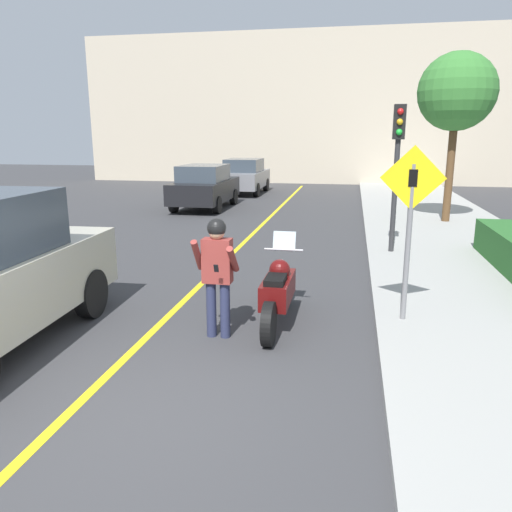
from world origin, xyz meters
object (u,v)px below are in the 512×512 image
(person_biker, at_px, (217,266))
(street_tree, at_px, (457,93))
(crossing_sign, at_px, (410,218))
(parked_car_black, at_px, (205,186))
(parked_car_grey, at_px, (245,176))
(motorcycle, at_px, (278,291))
(traffic_light, at_px, (398,150))

(person_biker, relative_size, street_tree, 0.33)
(person_biker, xyz_separation_m, street_tree, (4.76, 10.25, 3.00))
(crossing_sign, height_order, street_tree, street_tree)
(parked_car_black, relative_size, parked_car_grey, 1.00)
(motorcycle, distance_m, street_tree, 10.95)
(street_tree, bearing_deg, parked_car_grey, 138.04)
(crossing_sign, bearing_deg, motorcycle, -173.04)
(motorcycle, height_order, parked_car_black, parked_car_black)
(crossing_sign, height_order, parked_car_grey, crossing_sign)
(person_biker, relative_size, traffic_light, 0.51)
(person_biker, distance_m, crossing_sign, 2.83)
(traffic_light, xyz_separation_m, parked_car_grey, (-6.13, 12.08, -1.60))
(crossing_sign, bearing_deg, traffic_light, 88.20)
(person_biker, bearing_deg, parked_car_grey, 100.90)
(motorcycle, relative_size, crossing_sign, 0.91)
(crossing_sign, distance_m, parked_car_black, 13.09)
(traffic_light, distance_m, street_tree, 5.40)
(crossing_sign, distance_m, street_tree, 9.87)
(person_biker, height_order, street_tree, street_tree)
(motorcycle, xyz_separation_m, traffic_light, (2.00, 4.80, 1.95))
(street_tree, distance_m, parked_car_black, 9.39)
(traffic_light, bearing_deg, parked_car_black, 134.12)
(motorcycle, bearing_deg, person_biker, -137.28)
(motorcycle, xyz_separation_m, parked_car_black, (-4.59, 11.60, 0.35))
(traffic_light, bearing_deg, parked_car_grey, 116.93)
(street_tree, bearing_deg, motorcycle, -112.80)
(traffic_light, relative_size, street_tree, 0.65)
(motorcycle, height_order, crossing_sign, crossing_sign)
(traffic_light, bearing_deg, street_tree, 67.00)
(person_biker, bearing_deg, street_tree, 65.06)
(person_biker, distance_m, street_tree, 11.69)
(crossing_sign, relative_size, street_tree, 0.50)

